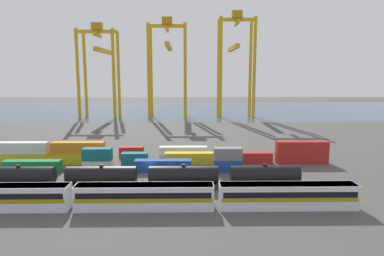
# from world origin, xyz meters

# --- Properties ---
(ground_plane) EXTENTS (420.00, 420.00, 0.00)m
(ground_plane) POSITION_xyz_m (0.00, 40.00, 0.00)
(ground_plane) COLOR #4C4944
(harbour_water) EXTENTS (400.00, 110.00, 0.01)m
(harbour_water) POSITION_xyz_m (0.00, 132.76, 0.00)
(harbour_water) COLOR #384C60
(harbour_water) RESTS_ON ground_plane
(passenger_train) EXTENTS (65.81, 3.14, 3.90)m
(passenger_train) POSITION_xyz_m (1.34, -19.85, 2.14)
(passenger_train) COLOR silver
(passenger_train) RESTS_ON ground_plane
(freight_tank_row) EXTENTS (57.19, 3.09, 4.55)m
(freight_tank_row) POSITION_xyz_m (-0.16, -10.16, 2.18)
(freight_tank_row) COLOR #232326
(freight_tank_row) RESTS_ON ground_plane
(shipping_container_0) EXTENTS (12.10, 2.44, 2.60)m
(shipping_container_0) POSITION_xyz_m (-25.04, 1.04, 1.30)
(shipping_container_0) COLOR #197538
(shipping_container_0) RESTS_ON ground_plane
(shipping_container_1) EXTENTS (6.04, 2.44, 2.60)m
(shipping_container_1) POSITION_xyz_m (-11.13, 1.04, 1.30)
(shipping_container_1) COLOR silver
(shipping_container_1) RESTS_ON ground_plane
(shipping_container_2) EXTENTS (6.04, 2.44, 2.60)m
(shipping_container_2) POSITION_xyz_m (-11.13, 1.04, 3.90)
(shipping_container_2) COLOR #146066
(shipping_container_2) RESTS_ON shipping_container_1
(shipping_container_3) EXTENTS (12.10, 2.44, 2.60)m
(shipping_container_3) POSITION_xyz_m (2.79, 1.04, 1.30)
(shipping_container_3) COLOR #1C4299
(shipping_container_3) RESTS_ON ground_plane
(shipping_container_4) EXTENTS (6.04, 2.44, 2.60)m
(shipping_container_4) POSITION_xyz_m (16.70, 1.04, 1.30)
(shipping_container_4) COLOR #1C4299
(shipping_container_4) RESTS_ON ground_plane
(shipping_container_5) EXTENTS (6.04, 2.44, 2.60)m
(shipping_container_5) POSITION_xyz_m (16.70, 1.04, 3.90)
(shipping_container_5) COLOR slate
(shipping_container_5) RESTS_ON shipping_container_4
(shipping_container_6) EXTENTS (12.10, 2.44, 2.60)m
(shipping_container_6) POSITION_xyz_m (-30.44, 7.98, 1.30)
(shipping_container_6) COLOR gold
(shipping_container_6) RESTS_ON ground_plane
(shipping_container_7) EXTENTS (12.10, 2.44, 2.60)m
(shipping_container_7) POSITION_xyz_m (-30.44, 7.98, 3.90)
(shipping_container_7) COLOR silver
(shipping_container_7) RESTS_ON shipping_container_6
(shipping_container_8) EXTENTS (12.10, 2.44, 2.60)m
(shipping_container_8) POSITION_xyz_m (-17.36, 7.98, 1.30)
(shipping_container_8) COLOR gold
(shipping_container_8) RESTS_ON ground_plane
(shipping_container_9) EXTENTS (12.10, 2.44, 2.60)m
(shipping_container_9) POSITION_xyz_m (-17.36, 7.98, 3.90)
(shipping_container_9) COLOR orange
(shipping_container_9) RESTS_ON shipping_container_8
(shipping_container_10) EXTENTS (6.04, 2.44, 2.60)m
(shipping_container_10) POSITION_xyz_m (-4.28, 7.98, 1.30)
(shipping_container_10) COLOR #146066
(shipping_container_10) RESTS_ON ground_plane
(shipping_container_11) EXTENTS (12.10, 2.44, 2.60)m
(shipping_container_11) POSITION_xyz_m (8.80, 7.98, 1.30)
(shipping_container_11) COLOR gold
(shipping_container_11) RESTS_ON ground_plane
(shipping_container_12) EXTENTS (12.10, 2.44, 2.60)m
(shipping_container_12) POSITION_xyz_m (21.88, 7.98, 1.30)
(shipping_container_12) COLOR #AD211C
(shipping_container_12) RESTS_ON ground_plane
(shipping_container_13) EXTENTS (12.10, 2.44, 2.60)m
(shipping_container_13) POSITION_xyz_m (34.96, 7.98, 1.30)
(shipping_container_13) COLOR #AD211C
(shipping_container_13) RESTS_ON ground_plane
(shipping_container_14) EXTENTS (12.10, 2.44, 2.60)m
(shipping_container_14) POSITION_xyz_m (34.96, 7.98, 3.90)
(shipping_container_14) COLOR #AD211C
(shipping_container_14) RESTS_ON shipping_container_13
(shipping_container_15) EXTENTS (6.04, 2.44, 2.60)m
(shipping_container_15) POSITION_xyz_m (-32.26, 14.91, 1.30)
(shipping_container_15) COLOR slate
(shipping_container_15) RESTS_ON ground_plane
(shipping_container_16) EXTENTS (12.10, 2.44, 2.60)m
(shipping_container_16) POSITION_xyz_m (-19.16, 14.91, 1.30)
(shipping_container_16) COLOR gold
(shipping_container_16) RESTS_ON ground_plane
(shipping_container_17) EXTENTS (6.04, 2.44, 2.60)m
(shipping_container_17) POSITION_xyz_m (-6.06, 14.91, 1.30)
(shipping_container_17) COLOR #AD211C
(shipping_container_17) RESTS_ON ground_plane
(shipping_container_18) EXTENTS (12.10, 2.44, 2.60)m
(shipping_container_18) POSITION_xyz_m (7.04, 14.91, 1.30)
(shipping_container_18) COLOR silver
(shipping_container_18) RESTS_ON ground_plane
(gantry_crane_west) EXTENTS (18.31, 37.11, 44.93)m
(gantry_crane_west) POSITION_xyz_m (-34.47, 102.42, 27.49)
(gantry_crane_west) COLOR gold
(gantry_crane_west) RESTS_ON ground_plane
(gantry_crane_central) EXTENTS (18.71, 38.96, 47.57)m
(gantry_crane_central) POSITION_xyz_m (-1.20, 102.71, 29.11)
(gantry_crane_central) COLOR gold
(gantry_crane_central) RESTS_ON ground_plane
(gantry_crane_east) EXTENTS (17.56, 33.80, 50.59)m
(gantry_crane_east) POSITION_xyz_m (32.07, 101.85, 29.89)
(gantry_crane_east) COLOR gold
(gantry_crane_east) RESTS_ON ground_plane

